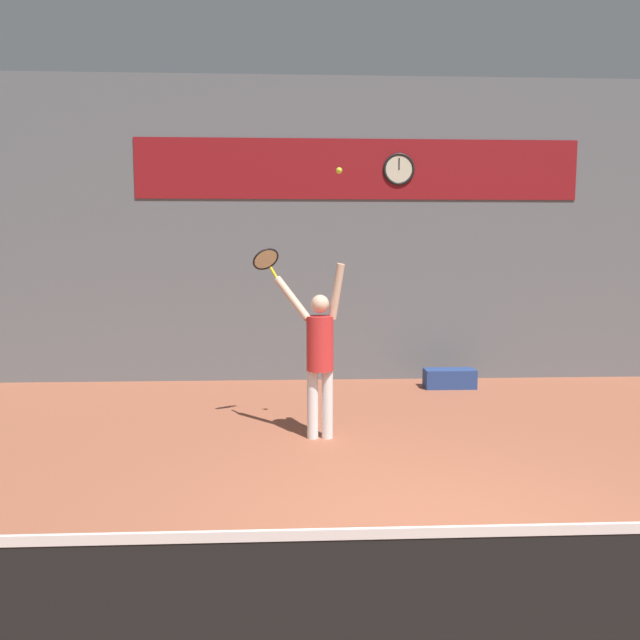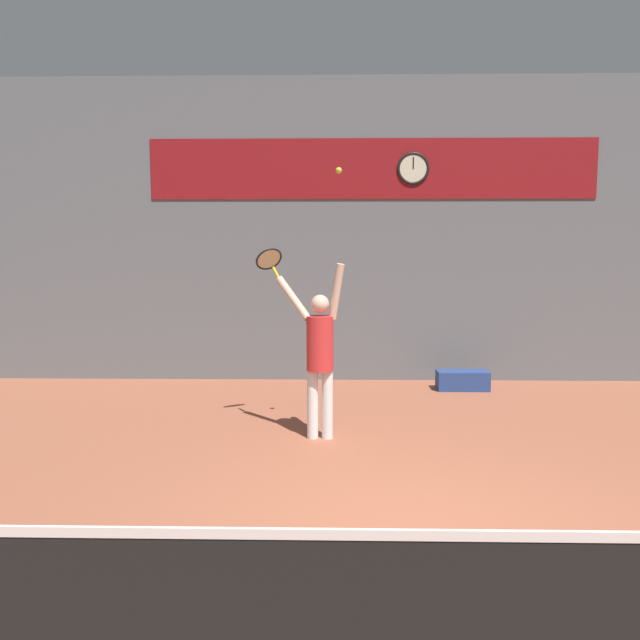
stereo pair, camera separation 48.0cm
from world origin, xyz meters
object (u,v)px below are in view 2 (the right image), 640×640
at_px(scoreboard_clock, 413,168).
at_px(tennis_racket, 269,260).
at_px(equipment_bag, 463,380).
at_px(tennis_player, 319,351).
at_px(tennis_ball, 339,170).

bearing_deg(scoreboard_clock, tennis_racket, -127.16).
bearing_deg(equipment_bag, tennis_player, -130.65).
relative_size(scoreboard_clock, equipment_bag, 0.65).
xyz_separation_m(tennis_ball, equipment_bag, (1.99, 2.64, -2.93)).
xyz_separation_m(tennis_player, tennis_ball, (0.22, -0.08, 2.04)).
bearing_deg(tennis_racket, scoreboard_clock, 52.84).
bearing_deg(tennis_player, tennis_racket, 140.91).
relative_size(tennis_ball, equipment_bag, 0.09).
distance_m(scoreboard_clock, tennis_racket, 3.73).
relative_size(scoreboard_clock, tennis_player, 0.26).
bearing_deg(equipment_bag, tennis_ball, -126.94).
xyz_separation_m(tennis_player, tennis_racket, (-0.62, 0.51, 1.04)).
xyz_separation_m(scoreboard_clock, tennis_racket, (-2.08, -2.74, -1.44)).
bearing_deg(equipment_bag, tennis_racket, -143.96).
bearing_deg(tennis_racket, tennis_player, -39.09).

